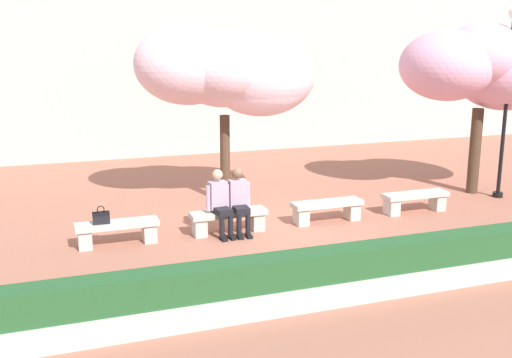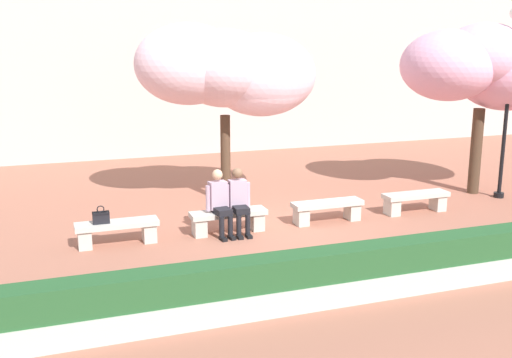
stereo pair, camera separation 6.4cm
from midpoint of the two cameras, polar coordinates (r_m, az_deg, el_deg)
The scene contains 12 objects.
ground_plane at distance 12.29m, azimuth 2.37°, elevation -4.60°, with size 100.00×100.00×0.00m, color #9E604C.
stone_bench_west_end at distance 11.45m, azimuth -12.92°, elevation -4.71°, with size 1.52×0.42×0.45m.
stone_bench_near_west at distance 11.86m, azimuth -2.49°, elevation -3.77°, with size 1.52×0.42×0.45m.
stone_bench_center at distance 12.63m, azimuth 6.95°, elevation -2.80°, with size 1.52×0.42×0.45m.
stone_bench_near_east at distance 13.70m, azimuth 15.09°, elevation -1.91°, with size 1.52×0.42×0.45m.
person_seated_left at distance 11.64m, azimuth -3.34°, elevation -2.02°, with size 0.51×0.71×1.29m.
person_seated_right at distance 11.75m, azimuth -1.50°, elevation -1.86°, with size 0.51×0.69×1.29m.
handbag at distance 11.31m, azimuth -14.39°, elevation -3.49°, with size 0.30×0.15×0.34m.
cherry_tree_main at distance 13.69m, azimuth -2.64°, elevation 10.37°, with size 4.09×2.59×4.12m.
cherry_tree_secondary at distance 15.68m, azimuth 20.84°, elevation 9.93°, with size 3.93×2.67×4.15m.
lamp_post_with_banner at distance 15.34m, azimuth 23.09°, elevation 8.08°, with size 0.54×0.28×4.47m.
planter_hedge_foreground at distance 9.12m, azimuth 10.87°, elevation -8.63°, with size 11.93×0.50×0.80m.
Camera 2 is at (-4.34, -10.88, 3.71)m, focal length 42.00 mm.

